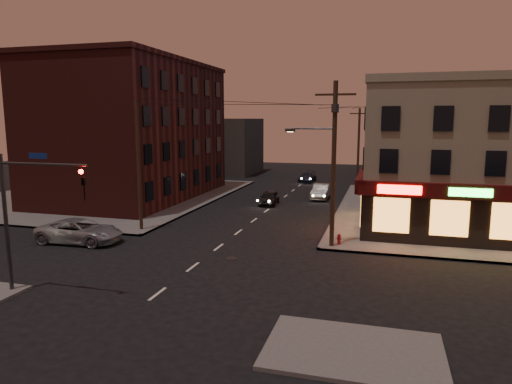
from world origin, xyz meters
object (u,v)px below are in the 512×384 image
(suv_cross, at_px, (80,231))
(sedan_mid, at_px, (321,191))
(fire_hydrant, at_px, (339,239))
(sedan_far, at_px, (307,177))
(sedan_near, at_px, (269,198))

(suv_cross, height_order, sedan_mid, suv_cross)
(sedan_mid, distance_m, fire_hydrant, 17.56)
(suv_cross, height_order, sedan_far, suv_cross)
(sedan_near, xyz_separation_m, sedan_far, (0.84, 16.74, -0.04))
(suv_cross, distance_m, sedan_mid, 24.41)
(suv_cross, bearing_deg, sedan_mid, -34.26)
(sedan_near, distance_m, fire_hydrant, 14.85)
(sedan_near, bearing_deg, sedan_mid, 44.28)
(suv_cross, relative_size, sedan_mid, 1.24)
(suv_cross, relative_size, sedan_near, 1.45)
(sedan_far, xyz_separation_m, fire_hydrant, (6.88, -29.43, -0.09))
(suv_cross, xyz_separation_m, sedan_mid, (12.78, 20.80, -0.03))
(suv_cross, distance_m, sedan_near, 18.37)
(sedan_near, height_order, fire_hydrant, sedan_near)
(sedan_near, relative_size, sedan_far, 0.90)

